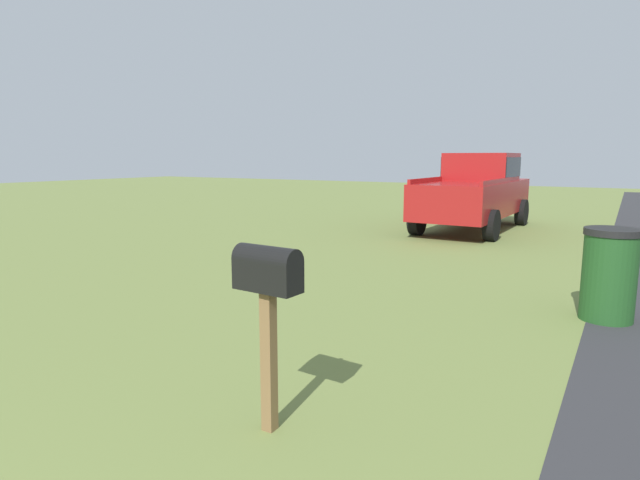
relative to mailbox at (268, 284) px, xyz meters
The scene contains 3 objects.
mailbox is the anchor object (origin of this frame).
pickup_truck 11.73m from the mailbox, ahead, with size 5.29×2.22×2.09m.
trash_bin 4.70m from the mailbox, 25.21° to the right, with size 0.64×0.64×1.13m.
Camera 1 is at (1.46, -1.78, 1.98)m, focal length 29.09 mm.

